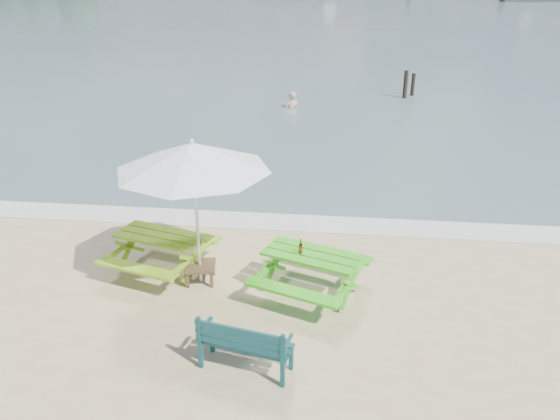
# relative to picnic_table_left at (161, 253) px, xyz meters

# --- Properties ---
(sea) EXTENTS (300.00, 300.00, 0.00)m
(sea) POSITION_rel_picnic_table_left_xyz_m (1.68, 82.82, -0.36)
(sea) COLOR slate
(sea) RESTS_ON ground
(foam_strip) EXTENTS (22.00, 0.90, 0.01)m
(foam_strip) POSITION_rel_picnic_table_left_xyz_m (1.68, 2.42, -0.36)
(foam_strip) COLOR silver
(foam_strip) RESTS_ON ground
(picnic_table_left) EXTENTS (2.03, 2.15, 0.76)m
(picnic_table_left) POSITION_rel_picnic_table_left_xyz_m (0.00, 0.00, 0.00)
(picnic_table_left) COLOR #78A519
(picnic_table_left) RESTS_ON ground
(picnic_table_right) EXTENTS (2.16, 2.27, 0.78)m
(picnic_table_right) POSITION_rel_picnic_table_left_xyz_m (2.83, -0.46, 0.01)
(picnic_table_right) COLOR green
(picnic_table_right) RESTS_ON ground
(park_bench) EXTENTS (1.38, 0.71, 0.81)m
(park_bench) POSITION_rel_picnic_table_left_xyz_m (2.04, -2.54, -0.12)
(park_bench) COLOR #0D3739
(park_bench) RESTS_ON ground
(side_table) EXTENTS (0.60, 0.60, 0.34)m
(side_table) POSITION_rel_picnic_table_left_xyz_m (0.81, -0.29, -0.19)
(side_table) COLOR brown
(side_table) RESTS_ON ground
(patio_umbrella) EXTENTS (3.02, 3.02, 2.61)m
(patio_umbrella) POSITION_rel_picnic_table_left_xyz_m (0.81, -0.29, 2.01)
(patio_umbrella) COLOR silver
(patio_umbrella) RESTS_ON ground
(beer_bottle) EXTENTS (0.06, 0.06, 0.25)m
(beer_bottle) POSITION_rel_picnic_table_left_xyz_m (2.64, -0.45, 0.50)
(beer_bottle) COLOR brown
(beer_bottle) RESTS_ON picnic_table_right
(swimmer) EXTENTS (0.76, 0.63, 1.78)m
(swimmer) POSITION_rel_picnic_table_left_xyz_m (1.15, 13.80, -0.59)
(swimmer) COLOR tan
(swimmer) RESTS_ON ground
(mooring_pilings) EXTENTS (0.58, 0.78, 1.41)m
(mooring_pilings) POSITION_rel_picnic_table_left_xyz_m (6.16, 16.50, 0.10)
(mooring_pilings) COLOR black
(mooring_pilings) RESTS_ON ground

